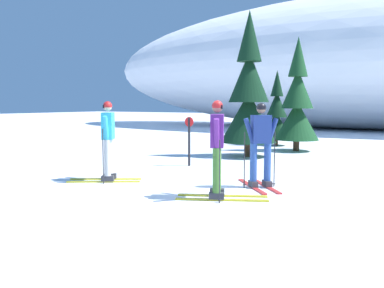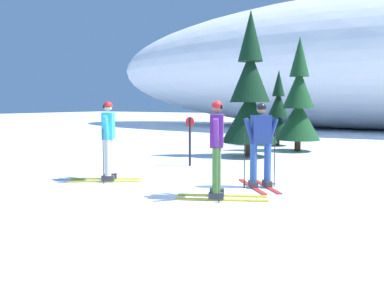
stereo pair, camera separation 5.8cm
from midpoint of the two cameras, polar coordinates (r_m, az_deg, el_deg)
ground_plane at (r=9.11m, az=0.93°, el=-5.89°), size 120.00×120.00×0.00m
skier_cyan_jacket at (r=9.91m, az=-11.48°, el=0.66°), size 1.65×1.26×1.85m
skier_navy_jacket at (r=9.07m, az=9.09°, el=0.06°), size 1.41×1.52×1.81m
skier_purple_jacket at (r=7.93m, az=3.27°, el=-0.37°), size 1.76×1.16×1.86m
pine_tree_far_left at (r=18.29m, az=11.29°, el=3.98°), size 1.24×1.24×3.20m
pine_tree_center_left at (r=14.30m, az=7.57°, el=6.43°), size 1.88×1.88×4.87m
pine_tree_center_right at (r=16.31m, az=13.95°, el=5.32°), size 1.65×1.65×4.27m
snow_ridge_background at (r=31.88m, az=23.03°, el=10.14°), size 41.82×15.45×9.19m
trail_marker_post at (r=12.10m, az=-0.53°, el=0.80°), size 0.28×0.07×1.41m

